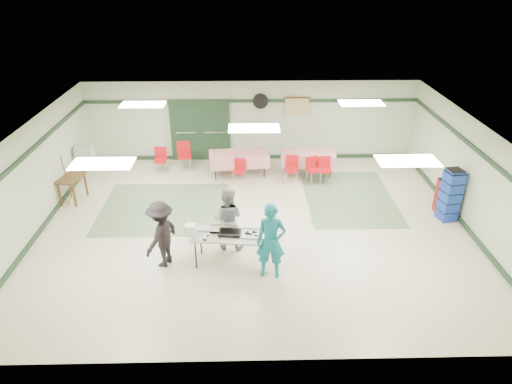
{
  "coord_description": "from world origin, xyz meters",
  "views": [
    {
      "loc": [
        -0.19,
        -10.21,
        6.26
      ],
      "look_at": [
        0.04,
        -0.3,
        1.14
      ],
      "focal_mm": 32.0,
      "sensor_mm": 36.0,
      "label": 1
    }
  ],
  "objects_px": {
    "dining_table_a": "(308,158)",
    "printer_table": "(71,181)",
    "volunteer_dark": "(161,234)",
    "chair_a": "(313,167)",
    "chair_loose_b": "(161,157)",
    "volunteer_teal": "(271,242)",
    "chair_d": "(239,168)",
    "office_printer": "(85,152)",
    "serving_table": "(231,236)",
    "crate_stack_blue_a": "(450,195)",
    "dining_table_b": "(239,158)",
    "chair_c": "(325,167)",
    "crate_stack_red": "(444,197)",
    "broom": "(67,178)",
    "chair_loose_a": "(184,153)",
    "crate_stack_blue_b": "(450,196)",
    "volunteer_grey": "(228,219)",
    "chair_b": "(292,166)"
  },
  "relations": [
    {
      "from": "dining_table_a",
      "to": "printer_table",
      "type": "bearing_deg",
      "value": -164.07
    },
    {
      "from": "volunteer_dark",
      "to": "chair_a",
      "type": "bearing_deg",
      "value": 162.51
    },
    {
      "from": "chair_loose_b",
      "to": "dining_table_a",
      "type": "bearing_deg",
      "value": -1.65
    },
    {
      "from": "volunteer_teal",
      "to": "chair_d",
      "type": "bearing_deg",
      "value": 104.77
    },
    {
      "from": "office_printer",
      "to": "serving_table",
      "type": "bearing_deg",
      "value": -46.24
    },
    {
      "from": "dining_table_a",
      "to": "crate_stack_blue_a",
      "type": "distance_m",
      "value": 4.46
    },
    {
      "from": "serving_table",
      "to": "dining_table_b",
      "type": "height_order",
      "value": "dining_table_b"
    },
    {
      "from": "dining_table_b",
      "to": "printer_table",
      "type": "relative_size",
      "value": 2.09
    },
    {
      "from": "chair_a",
      "to": "chair_c",
      "type": "relative_size",
      "value": 1.01
    },
    {
      "from": "crate_stack_red",
      "to": "broom",
      "type": "distance_m",
      "value": 10.42
    },
    {
      "from": "volunteer_teal",
      "to": "chair_loose_a",
      "type": "distance_m",
      "value": 6.27
    },
    {
      "from": "volunteer_teal",
      "to": "chair_a",
      "type": "xyz_separation_m",
      "value": [
        1.54,
        4.66,
        -0.36
      ]
    },
    {
      "from": "dining_table_a",
      "to": "chair_loose_a",
      "type": "distance_m",
      "value": 4.03
    },
    {
      "from": "crate_stack_red",
      "to": "crate_stack_blue_b",
      "type": "bearing_deg",
      "value": -90.0
    },
    {
      "from": "volunteer_grey",
      "to": "chair_b",
      "type": "distance_m",
      "value": 4.01
    },
    {
      "from": "dining_table_b",
      "to": "chair_loose_b",
      "type": "bearing_deg",
      "value": 167.57
    },
    {
      "from": "chair_loose_a",
      "to": "broom",
      "type": "relative_size",
      "value": 0.65
    },
    {
      "from": "office_printer",
      "to": "crate_stack_red",
      "type": "bearing_deg",
      "value": -14.48
    },
    {
      "from": "dining_table_b",
      "to": "dining_table_a",
      "type": "bearing_deg",
      "value": -6.1
    },
    {
      "from": "volunteer_teal",
      "to": "crate_stack_blue_a",
      "type": "relative_size",
      "value": 1.2
    },
    {
      "from": "dining_table_a",
      "to": "dining_table_b",
      "type": "xyz_separation_m",
      "value": [
        -2.2,
        0.0,
        0.0
      ]
    },
    {
      "from": "volunteer_teal",
      "to": "printer_table",
      "type": "height_order",
      "value": "volunteer_teal"
    },
    {
      "from": "serving_table",
      "to": "chair_loose_a",
      "type": "relative_size",
      "value": 1.93
    },
    {
      "from": "volunteer_dark",
      "to": "chair_d",
      "type": "height_order",
      "value": "volunteer_dark"
    },
    {
      "from": "dining_table_a",
      "to": "dining_table_b",
      "type": "relative_size",
      "value": 0.9
    },
    {
      "from": "broom",
      "to": "chair_loose_a",
      "type": "bearing_deg",
      "value": 29.02
    },
    {
      "from": "volunteer_grey",
      "to": "chair_loose_a",
      "type": "height_order",
      "value": "volunteer_grey"
    },
    {
      "from": "dining_table_b",
      "to": "crate_stack_red",
      "type": "bearing_deg",
      "value": -30.88
    },
    {
      "from": "serving_table",
      "to": "chair_loose_b",
      "type": "bearing_deg",
      "value": 121.88
    },
    {
      "from": "chair_a",
      "to": "chair_c",
      "type": "bearing_deg",
      "value": -20.65
    },
    {
      "from": "chair_d",
      "to": "volunteer_teal",
      "type": "bearing_deg",
      "value": -61.12
    },
    {
      "from": "crate_stack_blue_a",
      "to": "office_printer",
      "type": "distance_m",
      "value": 10.63
    },
    {
      "from": "serving_table",
      "to": "office_printer",
      "type": "xyz_separation_m",
      "value": [
        -4.59,
        4.49,
        0.23
      ]
    },
    {
      "from": "dining_table_a",
      "to": "chair_d",
      "type": "xyz_separation_m",
      "value": [
        -2.18,
        -0.58,
        -0.09
      ]
    },
    {
      "from": "chair_d",
      "to": "chair_loose_b",
      "type": "bearing_deg",
      "value": -178.49
    },
    {
      "from": "chair_d",
      "to": "printer_table",
      "type": "xyz_separation_m",
      "value": [
        -4.75,
        -1.07,
        0.15
      ]
    },
    {
      "from": "volunteer_dark",
      "to": "chair_loose_a",
      "type": "distance_m",
      "value": 5.28
    },
    {
      "from": "chair_b",
      "to": "crate_stack_blue_b",
      "type": "bearing_deg",
      "value": -22.89
    },
    {
      "from": "chair_b",
      "to": "serving_table",
      "type": "bearing_deg",
      "value": -104.77
    },
    {
      "from": "serving_table",
      "to": "volunteer_grey",
      "type": "xyz_separation_m",
      "value": [
        -0.09,
        0.65,
        0.07
      ]
    },
    {
      "from": "crate_stack_red",
      "to": "printer_table",
      "type": "xyz_separation_m",
      "value": [
        -10.3,
        0.92,
        0.15
      ]
    },
    {
      "from": "crate_stack_blue_a",
      "to": "chair_d",
      "type": "bearing_deg",
      "value": 157.22
    },
    {
      "from": "office_printer",
      "to": "dining_table_a",
      "type": "bearing_deg",
      "value": 0.38
    },
    {
      "from": "serving_table",
      "to": "crate_stack_red",
      "type": "xyz_separation_m",
      "value": [
        5.71,
        2.19,
        -0.23
      ]
    },
    {
      "from": "office_printer",
      "to": "broom",
      "type": "xyz_separation_m",
      "value": [
        -0.08,
        -1.46,
        -0.2
      ]
    },
    {
      "from": "chair_a",
      "to": "crate_stack_blue_b",
      "type": "xyz_separation_m",
      "value": [
        3.29,
        -2.35,
        0.19
      ]
    },
    {
      "from": "broom",
      "to": "chair_d",
      "type": "bearing_deg",
      "value": 6.01
    },
    {
      "from": "volunteer_dark",
      "to": "chair_d",
      "type": "bearing_deg",
      "value": -176.18
    },
    {
      "from": "crate_stack_blue_a",
      "to": "broom",
      "type": "height_order",
      "value": "broom"
    },
    {
      "from": "volunteer_grey",
      "to": "crate_stack_blue_b",
      "type": "height_order",
      "value": "volunteer_grey"
    }
  ]
}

